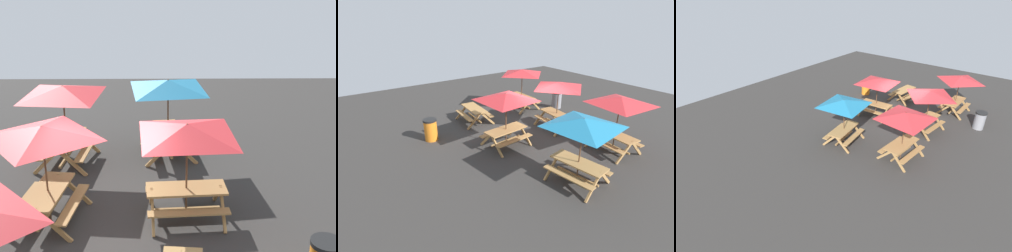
{
  "view_description": "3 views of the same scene",
  "coord_description": "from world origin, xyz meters",
  "views": [
    {
      "loc": [
        9.17,
        1.19,
        5.82
      ],
      "look_at": [
        -3.62,
        1.34,
        0.9
      ],
      "focal_mm": 50.0,
      "sensor_mm": 36.0,
      "label": 1
    },
    {
      "loc": [
        -8.16,
        7.56,
        5.23
      ],
      "look_at": [
        -0.11,
        1.71,
        0.9
      ],
      "focal_mm": 28.0,
      "sensor_mm": 36.0,
      "label": 2
    },
    {
      "loc": [
        -12.33,
        -5.64,
        7.17
      ],
      "look_at": [
        -3.62,
        1.34,
        0.9
      ],
      "focal_mm": 28.0,
      "sensor_mm": 36.0,
      "label": 3
    }
  ],
  "objects": [
    {
      "name": "picnic_table_0",
      "position": [
        -3.62,
        1.34,
        1.99
      ],
      "size": [
        2.8,
        2.8,
        2.34
      ],
      "rotation": [
        0.0,
        0.0,
        0.13
      ],
      "color": "#A87A44",
      "rests_on": "ground"
    },
    {
      "name": "picnic_table_4",
      "position": [
        3.21,
        -1.83,
        1.99
      ],
      "size": [
        2.05,
        2.05,
        2.34
      ],
      "rotation": [
        0.0,
        0.0,
        -0.03
      ],
      "color": "#A87A44",
      "rests_on": "ground"
    },
    {
      "name": "trash_bin_orange",
      "position": [
        2.27,
        4.08,
        0.49
      ],
      "size": [
        0.59,
        0.59,
        0.98
      ],
      "color": "orange",
      "rests_on": "ground"
    },
    {
      "name": "trash_bin_gray",
      "position": [
        2.05,
        -3.56,
        0.49
      ],
      "size": [
        0.59,
        0.59,
        0.98
      ],
      "color": "gray",
      "rests_on": "ground"
    },
    {
      "name": "picnic_table_3",
      "position": [
        3.0,
        1.47,
        0.56
      ],
      "size": [
        1.92,
        1.67,
        0.81
      ],
      "rotation": [
        0.0,
        0.0,
        -0.09
      ],
      "color": "#A87A44",
      "rests_on": "ground"
    },
    {
      "name": "ground_plane",
      "position": [
        0.0,
        0.0,
        0.0
      ],
      "size": [
        24.35,
        24.35,
        0.0
      ],
      "primitive_type": "plane",
      "color": "#33302D",
      "rests_on": "ground"
    },
    {
      "name": "picnic_table_1",
      "position": [
        -0.03,
        -1.38,
        1.99
      ],
      "size": [
        2.23,
        2.23,
        2.34
      ],
      "rotation": [
        0.0,
        0.0,
        -0.12
      ],
      "color": "#A87A44",
      "rests_on": "ground"
    },
    {
      "name": "picnic_table_2",
      "position": [
        -0.11,
        1.71,
        1.99
      ],
      "size": [
        2.82,
        2.82,
        2.34
      ],
      "rotation": [
        0.0,
        0.0,
        1.64
      ],
      "color": "#A87A44",
      "rests_on": "ground"
    },
    {
      "name": "picnic_table_5",
      "position": [
        -3.06,
        -1.54,
        1.99
      ],
      "size": [
        2.82,
        2.82,
        2.34
      ],
      "rotation": [
        0.0,
        0.0,
        -0.09
      ],
      "color": "#A87A44",
      "rests_on": "ground"
    }
  ]
}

